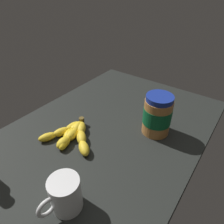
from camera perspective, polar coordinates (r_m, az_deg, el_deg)
The scene contains 4 objects.
ground_plane at distance 78.32cm, azimuth -1.90°, elevation -6.36°, with size 97.78×66.18×3.76cm, color black.
banana_bunch at distance 74.38cm, azimuth -11.20°, elevation -6.25°, with size 18.21×20.75×3.42cm.
peanut_butter_jar at distance 74.02cm, azimuth 12.62°, elevation -0.81°, with size 10.14×10.14×15.38cm.
coffee_mug at distance 54.54cm, azimuth -13.12°, elevation -21.70°, with size 11.65×7.81×9.74cm.
Camera 1 is at (46.10, 36.86, 49.59)cm, focal length 32.50 mm.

